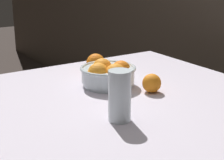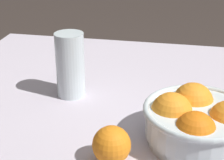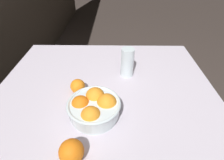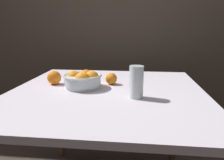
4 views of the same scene
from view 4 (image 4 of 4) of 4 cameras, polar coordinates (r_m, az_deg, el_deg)
dining_table at (r=1.20m, az=-1.28°, el=-6.23°), size 1.03×1.07×0.72m
fruit_bowl at (r=1.22m, az=-7.57°, el=0.12°), size 0.21×0.21×0.10m
juice_glass at (r=1.04m, az=6.36°, el=-0.82°), size 0.07×0.07×0.16m
orange_loose_near_bowl at (r=1.33m, az=-14.86°, el=0.60°), size 0.08×0.08×0.08m
orange_loose_front at (r=1.29m, az=-0.21°, el=0.37°), size 0.07×0.07×0.07m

